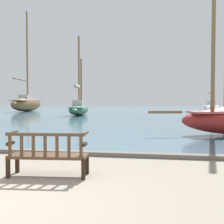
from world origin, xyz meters
name	(u,v)px	position (x,y,z in m)	size (l,w,h in m)	color
harbor_water	(145,110)	(0.00, 44.00, 0.04)	(100.00, 80.00, 0.08)	slate
quay_edge_kerb	(73,153)	(0.00, 3.85, 0.06)	(40.00, 0.30, 0.12)	#675F54
park_bench	(48,154)	(0.20, 1.53, 0.47)	(1.64, 0.66, 0.92)	black
sailboat_far_starboard	(27,103)	(-16.40, 34.00, 1.23)	(3.78, 10.92, 14.33)	brown
sailboat_far_port	(212,107)	(9.74, 37.55, 0.73)	(3.91, 8.01, 8.80)	silver
sailboat_outer_port	(79,108)	(-5.90, 24.56, 0.82)	(2.84, 6.91, 8.29)	#2D6647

